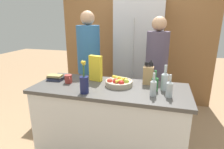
# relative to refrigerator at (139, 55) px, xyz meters

# --- Properties ---
(kitchen_island) EXTENTS (1.76, 0.72, 0.88)m
(kitchen_island) POSITION_rel_refrigerator_xyz_m (-0.13, -1.42, -0.55)
(kitchen_island) COLOR silver
(kitchen_island) RESTS_ON ground_plane
(back_wall_wood) EXTENTS (2.96, 0.12, 2.60)m
(back_wall_wood) POSITION_rel_refrigerator_xyz_m (-0.13, 0.36, 0.31)
(back_wall_wood) COLOR olive
(back_wall_wood) RESTS_ON ground_plane
(refrigerator) EXTENTS (0.81, 0.62, 1.99)m
(refrigerator) POSITION_rel_refrigerator_xyz_m (0.00, 0.00, 0.00)
(refrigerator) COLOR #B7B7BC
(refrigerator) RESTS_ON ground_plane
(fruit_bowl) EXTENTS (0.32, 0.32, 0.10)m
(fruit_bowl) POSITION_rel_refrigerator_xyz_m (-0.05, -1.36, -0.07)
(fruit_bowl) COLOR tan
(fruit_bowl) RESTS_ON kitchen_island
(knife_block) EXTENTS (0.12, 0.10, 0.29)m
(knife_block) POSITION_rel_refrigerator_xyz_m (0.27, -1.20, -0.00)
(knife_block) COLOR tan
(knife_block) RESTS_ON kitchen_island
(flower_vase) EXTENTS (0.09, 0.09, 0.35)m
(flower_vase) POSITION_rel_refrigerator_xyz_m (-0.34, -1.67, 0.00)
(flower_vase) COLOR #191E4C
(flower_vase) RESTS_ON kitchen_island
(cereal_box) EXTENTS (0.17, 0.10, 0.32)m
(cereal_box) POSITION_rel_refrigerator_xyz_m (-0.37, -1.25, 0.05)
(cereal_box) COLOR yellow
(cereal_box) RESTS_ON kitchen_island
(coffee_mug) EXTENTS (0.10, 0.11, 0.10)m
(coffee_mug) POSITION_rel_refrigerator_xyz_m (-0.65, -1.42, -0.06)
(coffee_mug) COLOR #99332D
(coffee_mug) RESTS_ON kitchen_island
(book_stack) EXTENTS (0.20, 0.16, 0.07)m
(book_stack) POSITION_rel_refrigerator_xyz_m (-0.87, -1.36, -0.08)
(book_stack) COLOR #2D334C
(book_stack) RESTS_ON kitchen_island
(bottle_oil) EXTENTS (0.06, 0.06, 0.24)m
(bottle_oil) POSITION_rel_refrigerator_xyz_m (0.35, -1.55, -0.02)
(bottle_oil) COLOR #B2BCC1
(bottle_oil) RESTS_ON kitchen_island
(bottle_vinegar) EXTENTS (0.06, 0.06, 0.23)m
(bottle_vinegar) POSITION_rel_refrigerator_xyz_m (0.51, -1.54, -0.02)
(bottle_vinegar) COLOR #B2BCC1
(bottle_vinegar) RESTS_ON kitchen_island
(bottle_wine) EXTENTS (0.07, 0.07, 0.22)m
(bottle_wine) POSITION_rel_refrigerator_xyz_m (0.36, -1.41, -0.02)
(bottle_wine) COLOR #286633
(bottle_wine) RESTS_ON kitchen_island
(bottle_water) EXTENTS (0.08, 0.08, 0.28)m
(bottle_water) POSITION_rel_refrigerator_xyz_m (0.46, -1.36, -0.00)
(bottle_water) COLOR #B2BCC1
(bottle_water) RESTS_ON kitchen_island
(person_at_sink) EXTENTS (0.34, 0.34, 1.74)m
(person_at_sink) POSITION_rel_refrigerator_xyz_m (-0.66, -0.76, -0.01)
(person_at_sink) COLOR #383842
(person_at_sink) RESTS_ON ground_plane
(person_in_blue) EXTENTS (0.30, 0.30, 1.66)m
(person_in_blue) POSITION_rel_refrigerator_xyz_m (0.34, -0.74, -0.05)
(person_in_blue) COLOR #383842
(person_in_blue) RESTS_ON ground_plane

